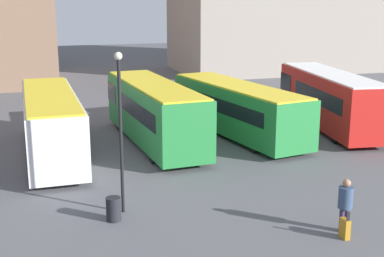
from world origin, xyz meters
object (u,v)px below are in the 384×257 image
(bus_0, at_px, (51,122))
(bus_3, at_px, (329,98))
(bus_1, at_px, (154,111))
(bus_2, at_px, (237,108))
(traveler, at_px, (345,201))
(suitcase, at_px, (345,228))
(trash_bin, at_px, (114,209))
(lamp_post_1, at_px, (120,121))

(bus_0, height_order, bus_3, bus_3)
(bus_1, relative_size, bus_2, 0.97)
(bus_0, height_order, traveler, bus_0)
(suitcase, xyz_separation_m, trash_bin, (-6.89, 3.66, 0.09))
(bus_0, height_order, bus_2, bus_0)
(bus_1, xyz_separation_m, traveler, (3.39, -12.72, -0.66))
(suitcase, bearing_deg, traveler, -28.94)
(bus_1, bearing_deg, trash_bin, 154.94)
(bus_3, bearing_deg, trash_bin, 132.07)
(suitcase, bearing_deg, bus_3, -28.97)
(suitcase, height_order, lamp_post_1, lamp_post_1)
(bus_1, relative_size, trash_bin, 12.62)
(bus_3, bearing_deg, traveler, 158.63)
(bus_1, xyz_separation_m, bus_2, (4.83, 0.29, -0.19))
(bus_3, xyz_separation_m, suitcase, (-7.57, -13.41, -1.44))
(bus_1, bearing_deg, lamp_post_1, 156.03)
(suitcase, xyz_separation_m, lamp_post_1, (-6.43, 4.33, 3.06))
(traveler, xyz_separation_m, lamp_post_1, (-6.69, 3.88, 2.31))
(bus_0, xyz_separation_m, trash_bin, (1.55, -8.84, -1.25))
(bus_0, height_order, lamp_post_1, lamp_post_1)
(bus_0, xyz_separation_m, lamp_post_1, (2.01, -8.17, 1.72))
(bus_0, relative_size, lamp_post_1, 1.84)
(bus_1, distance_m, bus_3, 10.71)
(bus_3, distance_m, traveler, 14.90)
(bus_2, relative_size, trash_bin, 13.05)
(bus_3, relative_size, trash_bin, 12.74)
(bus_1, bearing_deg, bus_0, 93.68)
(bus_2, xyz_separation_m, suitcase, (-1.70, -13.46, -1.23))
(traveler, xyz_separation_m, trash_bin, (-7.14, 3.21, -0.67))
(bus_0, height_order, suitcase, bus_0)
(bus_0, bearing_deg, bus_3, -86.88)
(lamp_post_1, relative_size, trash_bin, 6.81)
(bus_1, distance_m, suitcase, 13.61)
(bus_3, bearing_deg, bus_2, 97.60)
(bus_3, height_order, trash_bin, bus_3)
(traveler, bearing_deg, bus_3, -28.97)
(traveler, bearing_deg, lamp_post_1, 60.39)
(bus_3, distance_m, trash_bin, 17.49)
(traveler, bearing_deg, suitcase, 151.06)
(bus_3, xyz_separation_m, lamp_post_1, (-14.00, -9.08, 1.62))
(bus_2, xyz_separation_m, lamp_post_1, (-8.13, -9.13, 1.84))
(bus_1, height_order, suitcase, bus_1)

